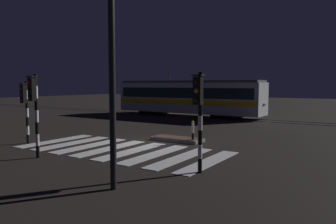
{
  "coord_description": "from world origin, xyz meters",
  "views": [
    {
      "loc": [
        9.87,
        -12.92,
        2.92
      ],
      "look_at": [
        -0.18,
        2.29,
        1.4
      ],
      "focal_mm": 35.79,
      "sensor_mm": 36.0,
      "label": 1
    }
  ],
  "objects_px": {
    "traffic_light_corner_near_right": "(199,107)",
    "street_lamp_near_kerb": "(105,17)",
    "traffic_light_corner_near_left": "(25,103)",
    "bollard_island_edge": "(193,132)",
    "traffic_light_kerb_mid_left": "(34,103)",
    "tram": "(188,97)"
  },
  "relations": [
    {
      "from": "traffic_light_corner_near_left",
      "to": "traffic_light_corner_near_right",
      "type": "distance_m",
      "value": 9.67
    },
    {
      "from": "traffic_light_corner_near_right",
      "to": "bollard_island_edge",
      "type": "xyz_separation_m",
      "value": [
        -2.93,
        4.84,
        -1.63
      ]
    },
    {
      "from": "traffic_light_kerb_mid_left",
      "to": "street_lamp_near_kerb",
      "type": "height_order",
      "value": "street_lamp_near_kerb"
    },
    {
      "from": "traffic_light_corner_near_left",
      "to": "traffic_light_kerb_mid_left",
      "type": "xyz_separation_m",
      "value": [
        3.22,
        -1.72,
        0.17
      ]
    },
    {
      "from": "traffic_light_corner_near_left",
      "to": "street_lamp_near_kerb",
      "type": "relative_size",
      "value": 0.41
    },
    {
      "from": "traffic_light_kerb_mid_left",
      "to": "bollard_island_edge",
      "type": "distance_m",
      "value": 7.47
    },
    {
      "from": "traffic_light_kerb_mid_left",
      "to": "street_lamp_near_kerb",
      "type": "xyz_separation_m",
      "value": [
        5.26,
        -1.47,
        2.49
      ]
    },
    {
      "from": "traffic_light_corner_near_left",
      "to": "traffic_light_kerb_mid_left",
      "type": "relative_size",
      "value": 0.92
    },
    {
      "from": "street_lamp_near_kerb",
      "to": "tram",
      "type": "height_order",
      "value": "street_lamp_near_kerb"
    },
    {
      "from": "traffic_light_kerb_mid_left",
      "to": "traffic_light_corner_near_right",
      "type": "height_order",
      "value": "traffic_light_kerb_mid_left"
    },
    {
      "from": "street_lamp_near_kerb",
      "to": "tram",
      "type": "distance_m",
      "value": 22.11
    },
    {
      "from": "tram",
      "to": "street_lamp_near_kerb",
      "type": "bearing_deg",
      "value": -65.59
    },
    {
      "from": "traffic_light_kerb_mid_left",
      "to": "traffic_light_corner_near_right",
      "type": "xyz_separation_m",
      "value": [
        6.45,
        1.54,
        -0.0
      ]
    },
    {
      "from": "traffic_light_corner_near_right",
      "to": "tram",
      "type": "relative_size",
      "value": 0.23
    },
    {
      "from": "traffic_light_corner_near_right",
      "to": "street_lamp_near_kerb",
      "type": "height_order",
      "value": "street_lamp_near_kerb"
    },
    {
      "from": "traffic_light_corner_near_right",
      "to": "tram",
      "type": "height_order",
      "value": "tram"
    },
    {
      "from": "traffic_light_corner_near_right",
      "to": "street_lamp_near_kerb",
      "type": "distance_m",
      "value": 4.08
    },
    {
      "from": "traffic_light_corner_near_left",
      "to": "traffic_light_corner_near_right",
      "type": "xyz_separation_m",
      "value": [
        9.67,
        -0.18,
        0.17
      ]
    },
    {
      "from": "traffic_light_corner_near_left",
      "to": "bollard_island_edge",
      "type": "xyz_separation_m",
      "value": [
        6.74,
        4.66,
        -1.46
      ]
    },
    {
      "from": "tram",
      "to": "traffic_light_kerb_mid_left",
      "type": "bearing_deg",
      "value": -78.39
    },
    {
      "from": "traffic_light_kerb_mid_left",
      "to": "bollard_island_edge",
      "type": "xyz_separation_m",
      "value": [
        3.52,
        6.38,
        -1.63
      ]
    },
    {
      "from": "traffic_light_kerb_mid_left",
      "to": "tram",
      "type": "bearing_deg",
      "value": 101.61
    }
  ]
}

